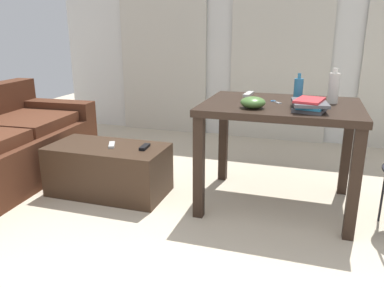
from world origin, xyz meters
name	(u,v)px	position (x,y,z in m)	size (l,w,h in m)	color
ground_plane	(242,218)	(0.00, 1.44, 0.00)	(8.83, 8.83, 0.00)	beige
wall_back	(282,38)	(0.00, 3.68, 1.21)	(5.71, 0.10, 2.42)	silver
curtains	(280,56)	(0.00, 3.59, 1.00)	(4.06, 0.03, 2.01)	beige
coffee_table	(109,170)	(-1.14, 1.55, 0.20)	(0.95, 0.48, 0.41)	#382619
craft_table	(280,119)	(0.20, 1.75, 0.67)	(1.11, 0.85, 0.79)	black
bottle_near	(334,88)	(0.54, 1.87, 0.90)	(0.08, 0.08, 0.25)	beige
bottle_far	(298,91)	(0.30, 1.77, 0.89)	(0.06, 0.06, 0.22)	teal
bowl	(253,102)	(0.02, 1.52, 0.83)	(0.17, 0.17, 0.08)	#477033
book_stack	(310,105)	(0.40, 1.55, 0.83)	(0.26, 0.32, 0.08)	#4C4C51
tv_remote_on_table	(248,94)	(-0.09, 2.02, 0.80)	(0.05, 0.19, 0.02)	#B7B7B2
scissors	(275,102)	(0.14, 1.79, 0.80)	(0.09, 0.11, 0.00)	#9EA0A5
tv_remote_primary	(112,145)	(-1.10, 1.56, 0.41)	(0.04, 0.15, 0.02)	#B7B7B2
tv_remote_secondary	(145,147)	(-0.82, 1.58, 0.42)	(0.05, 0.14, 0.02)	black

